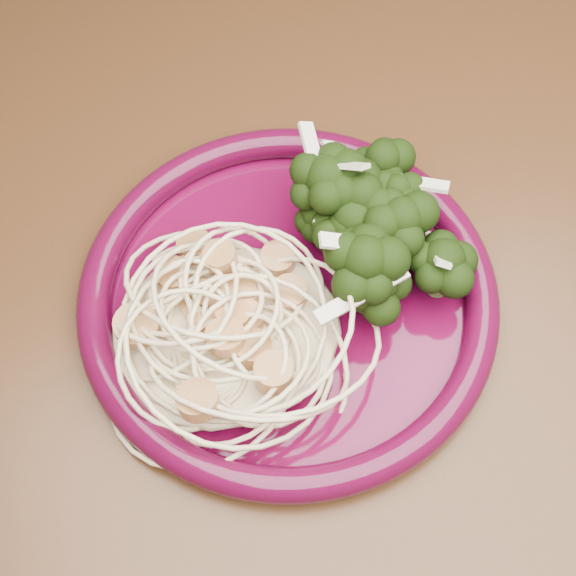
# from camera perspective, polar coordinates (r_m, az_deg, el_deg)

# --- Properties ---
(dining_table) EXTENTS (1.20, 0.80, 0.75)m
(dining_table) POSITION_cam_1_polar(r_m,az_deg,el_deg) (0.61, -2.38, -9.39)
(dining_table) COLOR #472814
(dining_table) RESTS_ON ground
(dinner_plate) EXTENTS (0.35, 0.35, 0.02)m
(dinner_plate) POSITION_cam_1_polar(r_m,az_deg,el_deg) (0.53, -0.00, -0.53)
(dinner_plate) COLOR #480523
(dinner_plate) RESTS_ON dining_table
(spaghetti_pile) EXTENTS (0.18, 0.17, 0.03)m
(spaghetti_pile) POSITION_cam_1_polar(r_m,az_deg,el_deg) (0.51, -4.45, -2.67)
(spaghetti_pile) COLOR beige
(spaghetti_pile) RESTS_ON dinner_plate
(scallop_cluster) EXTENTS (0.16, 0.16, 0.04)m
(scallop_cluster) POSITION_cam_1_polar(r_m,az_deg,el_deg) (0.47, -4.76, -0.53)
(scallop_cluster) COLOR tan
(scallop_cluster) RESTS_ON spaghetti_pile
(broccoli_pile) EXTENTS (0.14, 0.18, 0.06)m
(broccoli_pile) POSITION_cam_1_polar(r_m,az_deg,el_deg) (0.53, 5.20, 4.04)
(broccoli_pile) COLOR black
(broccoli_pile) RESTS_ON dinner_plate
(onion_garnish) EXTENTS (0.10, 0.12, 0.05)m
(onion_garnish) POSITION_cam_1_polar(r_m,az_deg,el_deg) (0.50, 5.51, 6.18)
(onion_garnish) COLOR beige
(onion_garnish) RESTS_ON broccoli_pile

